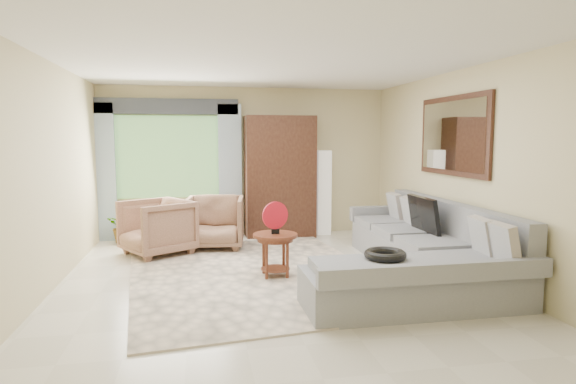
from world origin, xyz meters
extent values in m
plane|color=silver|center=(0.00, 0.00, 0.00)|extent=(6.00, 6.00, 0.00)
cube|color=beige|center=(-0.18, 0.45, 0.01)|extent=(3.45, 4.33, 0.02)
cube|color=gray|center=(2.00, 0.50, 0.20)|extent=(0.90, 2.40, 0.40)
cube|color=gray|center=(1.30, -1.10, 0.20)|extent=(2.30, 0.80, 0.40)
cube|color=gray|center=(2.35, 0.10, 0.65)|extent=(0.20, 3.20, 0.50)
cube|color=gray|center=(2.00, 1.78, 0.51)|extent=(0.90, 0.16, 0.22)
cube|color=gray|center=(1.30, -1.55, 0.49)|extent=(2.30, 0.10, 0.18)
cube|color=black|center=(2.05, 0.28, 0.72)|extent=(0.14, 0.74, 0.48)
torus|color=black|center=(1.00, -1.00, 0.55)|extent=(0.43, 0.43, 0.09)
cylinder|color=#4D2114|center=(0.07, 0.23, 0.53)|extent=(0.55, 0.55, 0.04)
cylinder|color=#4D2114|center=(0.07, 0.23, 0.25)|extent=(0.36, 0.36, 0.49)
cylinder|color=red|center=(0.07, 0.23, 0.78)|extent=(0.33, 0.12, 0.34)
imported|color=#A06D57|center=(-1.46, 1.70, 0.41)|extent=(1.23, 1.22, 0.82)
imported|color=#8A644B|center=(-0.61, 1.98, 0.41)|extent=(0.98, 1.00, 0.82)
imported|color=#999999|center=(-2.06, 2.64, 0.28)|extent=(0.56, 0.50, 0.56)
cube|color=black|center=(0.55, 2.72, 1.05)|extent=(1.20, 0.55, 2.10)
cube|color=silver|center=(1.35, 2.78, 0.75)|extent=(0.24, 0.24, 1.50)
cube|color=#669E59|center=(-1.35, 2.97, 1.40)|extent=(1.80, 0.04, 1.40)
cube|color=#9EB7CC|center=(-2.40, 2.88, 1.15)|extent=(0.40, 0.08, 2.30)
cube|color=#9EB7CC|center=(-0.30, 2.88, 1.15)|extent=(0.40, 0.08, 2.30)
cube|color=#1E232D|center=(-1.35, 2.90, 2.25)|extent=(2.40, 0.12, 0.26)
cube|color=black|center=(2.47, 0.35, 1.75)|extent=(0.04, 1.70, 1.05)
cube|color=white|center=(2.45, 0.35, 1.75)|extent=(0.02, 1.54, 0.90)
camera|label=1|loc=(-0.86, -5.52, 1.72)|focal=30.00mm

